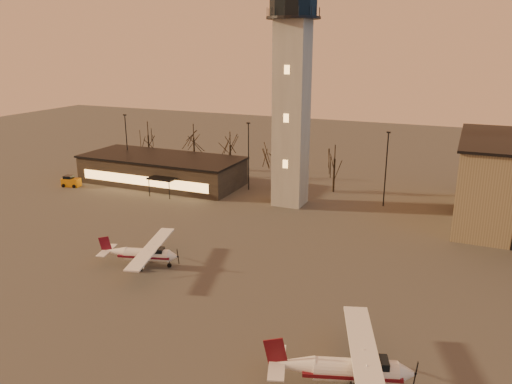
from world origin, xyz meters
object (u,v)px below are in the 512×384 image
control_tower (292,82)px  terminal (162,170)px  cessna_rear (148,257)px  cessna_front (357,374)px  service_cart (71,182)px

control_tower → terminal: (-21.99, 1.98, -14.17)m
control_tower → terminal: bearing=174.9°
cessna_rear → terminal: bearing=105.5°
cessna_front → cessna_rear: size_ratio=1.17×
control_tower → cessna_rear: bearing=-103.4°
control_tower → cessna_front: bearing=-64.0°
cessna_rear → service_cart: 34.00m
terminal → service_cart: bearing=-148.5°
control_tower → service_cart: control_tower is taller
control_tower → terminal: size_ratio=1.28×
control_tower → terminal: control_tower is taller
terminal → cessna_front: 53.54m
terminal → cessna_rear: size_ratio=2.40×
cessna_front → cessna_rear: cessna_front is taller
terminal → cessna_front: size_ratio=2.05×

